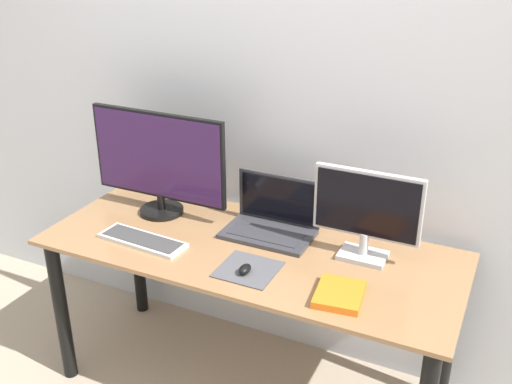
{
  "coord_description": "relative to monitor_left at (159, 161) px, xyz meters",
  "views": [
    {
      "loc": [
        0.93,
        -1.55,
        1.93
      ],
      "look_at": [
        0.01,
        0.39,
        0.95
      ],
      "focal_mm": 42.0,
      "sensor_mm": 36.0,
      "label": 1
    }
  ],
  "objects": [
    {
      "name": "mousepad",
      "position": [
        0.57,
        -0.27,
        -0.25
      ],
      "size": [
        0.22,
        0.21,
        0.0
      ],
      "color": "#47474C",
      "rests_on": "desk"
    },
    {
      "name": "keyboard",
      "position": [
        0.08,
        -0.27,
        -0.24
      ],
      "size": [
        0.39,
        0.15,
        0.02
      ],
      "color": "silver",
      "rests_on": "desk"
    },
    {
      "name": "mouse",
      "position": [
        0.57,
        -0.31,
        -0.23
      ],
      "size": [
        0.04,
        0.07,
        0.03
      ],
      "color": "black",
      "rests_on": "mousepad"
    },
    {
      "name": "laptop",
      "position": [
        0.53,
        0.04,
        -0.19
      ],
      "size": [
        0.37,
        0.23,
        0.23
      ],
      "color": "#333338",
      "rests_on": "desk"
    },
    {
      "name": "book",
      "position": [
        0.94,
        -0.3,
        -0.23
      ],
      "size": [
        0.18,
        0.21,
        0.03
      ],
      "color": "orange",
      "rests_on": "desk"
    },
    {
      "name": "monitor_left",
      "position": [
        0.0,
        0.0,
        0.0
      ],
      "size": [
        0.65,
        0.2,
        0.47
      ],
      "color": "black",
      "rests_on": "desk"
    },
    {
      "name": "monitor_right",
      "position": [
        0.93,
        -0.0,
        -0.05
      ],
      "size": [
        0.42,
        0.13,
        0.36
      ],
      "color": "#B2B2B7",
      "rests_on": "desk"
    },
    {
      "name": "wall_back",
      "position": [
        0.5,
        0.3,
        0.28
      ],
      "size": [
        7.0,
        0.05,
        2.5
      ],
      "color": "silver",
      "rests_on": "ground_plane"
    },
    {
      "name": "desk",
      "position": [
        0.5,
        -0.11,
        -0.38
      ],
      "size": [
        1.7,
        0.69,
        0.73
      ],
      "color": "olive",
      "rests_on": "ground_plane"
    }
  ]
}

